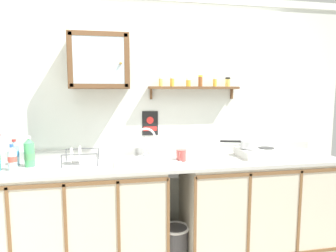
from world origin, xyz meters
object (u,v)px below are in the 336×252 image
warning_sign (150,123)px  wall_cabinet (99,61)px  bottle_water_blue_3 (15,153)px  mug (181,155)px  bottle_soda_green_1 (29,153)px  saucepan (248,144)px  sink (147,163)px  trash_bin (175,244)px  bottle_water_clear_4 (12,159)px  hot_plate_stove (259,153)px  dish_rack (80,161)px

warning_sign → wall_cabinet: bearing=-165.3°
bottle_water_blue_3 → mug: size_ratio=1.85×
bottle_soda_green_1 → warning_sign: (1.06, 0.27, 0.20)m
saucepan → sink: bearing=-179.6°
warning_sign → saucepan: bearing=-15.5°
saucepan → trash_bin: size_ratio=0.99×
bottle_soda_green_1 → bottle_water_clear_4: bottle_soda_green_1 is taller
sink → bottle_water_blue_3: 1.13m
bottle_water_clear_4 → bottle_water_blue_3: bearing=101.4°
bottle_water_blue_3 → trash_bin: 1.64m
bottle_water_clear_4 → mug: (1.40, 0.06, -0.04)m
sink → saucepan: (0.99, 0.01, 0.14)m
sink → mug: size_ratio=4.82×
saucepan → wall_cabinet: 1.60m
hot_plate_stove → dish_rack: bearing=-179.6°
hot_plate_stove → bottle_water_blue_3: 2.22m
dish_rack → bottle_water_blue_3: bearing=171.1°
bottle_water_clear_4 → trash_bin: bearing=1.3°
bottle_soda_green_1 → bottle_water_clear_4: size_ratio=1.21×
wall_cabinet → sink: bearing=-19.2°
sink → bottle_water_clear_4: size_ratio=2.76×
sink → saucepan: sink is taller
trash_bin → bottle_water_clear_4: bearing=-178.7°
bottle_water_clear_4 → mug: bottle_water_clear_4 is taller
mug → wall_cabinet: size_ratio=0.23×
saucepan → warning_sign: 0.98m
warning_sign → bottle_water_clear_4: bearing=-161.7°
saucepan → dish_rack: bearing=-178.6°
saucepan → bottle_water_blue_3: bearing=178.7°
dish_rack → mug: (0.89, -0.03, 0.02)m
bottle_water_clear_4 → sink: bearing=6.2°
trash_bin → saucepan: bearing=7.3°
sink → trash_bin: size_ratio=1.65×
hot_plate_stove → bottle_water_blue_3: bearing=178.1°
bottle_soda_green_1 → mug: bearing=-2.3°
sink → hot_plate_stove: (1.09, -0.02, 0.05)m
hot_plate_stove → saucepan: 0.13m
saucepan → trash_bin: 1.17m
warning_sign → trash_bin: size_ratio=0.67×
mug → warning_sign: bearing=127.0°
bottle_water_blue_3 → warning_sign: (1.19, 0.21, 0.21)m
bottle_water_blue_3 → dish_rack: 0.56m
hot_plate_stove → bottle_water_clear_4: 2.18m
bottle_soda_green_1 → trash_bin: size_ratio=0.72×
sink → trash_bin: bearing=-19.8°
wall_cabinet → bottle_water_clear_4: bearing=-159.4°
saucepan → wall_cabinet: size_ratio=0.67×
bottle_water_blue_3 → hot_plate_stove: bearing=-1.9°
hot_plate_stove → bottle_water_blue_3: bottle_water_blue_3 is taller
sink → warning_sign: warning_sign is taller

